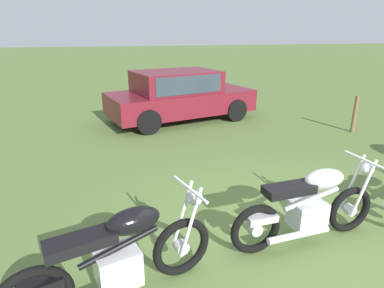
# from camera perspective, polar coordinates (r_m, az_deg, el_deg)

# --- Properties ---
(ground_plane) EXTENTS (120.00, 120.00, 0.00)m
(ground_plane) POSITION_cam_1_polar(r_m,az_deg,el_deg) (4.39, 18.91, -15.91)
(ground_plane) COLOR #567038
(motorcycle_black) EXTENTS (2.02, 0.86, 1.02)m
(motorcycle_black) POSITION_cam_1_polar(r_m,az_deg,el_deg) (3.24, -13.03, -18.93)
(motorcycle_black) COLOR black
(motorcycle_black) RESTS_ON ground
(motorcycle_silver) EXTENTS (1.98, 0.64, 1.02)m
(motorcycle_silver) POSITION_cam_1_polar(r_m,az_deg,el_deg) (4.16, 19.98, -10.41)
(motorcycle_silver) COLOR black
(motorcycle_silver) RESTS_ON ground
(car_burgundy) EXTENTS (4.39, 2.68, 1.43)m
(car_burgundy) POSITION_cam_1_polar(r_m,az_deg,el_deg) (9.33, -2.36, 8.98)
(car_burgundy) COLOR maroon
(car_burgundy) RESTS_ON ground
(fence_post_wooden) EXTENTS (0.10, 0.10, 0.94)m
(fence_post_wooden) POSITION_cam_1_polar(r_m,az_deg,el_deg) (9.24, 26.88, 4.73)
(fence_post_wooden) COLOR brown
(fence_post_wooden) RESTS_ON ground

